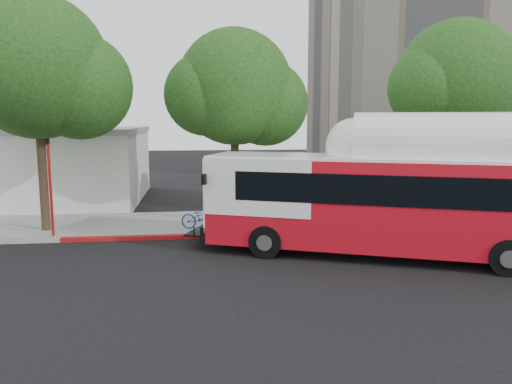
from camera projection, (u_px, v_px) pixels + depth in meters
ground at (278, 264)px, 16.59m from camera, size 120.00×120.00×0.00m
sidewalk at (256, 222)px, 22.96m from camera, size 60.00×5.00×0.15m
curb_strip at (263, 234)px, 20.41m from camera, size 60.00×0.30×0.15m
red_curb_segment at (190, 236)px, 20.07m from camera, size 10.00×0.32×0.16m
street_tree_left at (49, 73)px, 20.11m from camera, size 6.67×5.80×9.74m
street_tree_mid at (244, 92)px, 21.60m from camera, size 5.75×5.00×8.62m
street_tree_right at (465, 85)px, 22.49m from camera, size 6.21×5.40×9.18m
transit_bus at (392, 204)px, 17.13m from camera, size 13.44×7.15×4.00m
signal_pole at (50, 188)px, 19.61m from camera, size 0.11×0.38×4.01m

